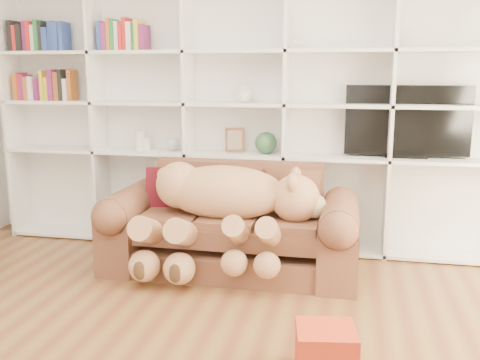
% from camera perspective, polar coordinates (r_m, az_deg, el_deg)
% --- Properties ---
extents(wall_back, '(5.00, 0.02, 2.70)m').
position_cam_1_polar(wall_back, '(4.95, 0.12, 8.81)').
color(wall_back, white).
rests_on(wall_back, floor).
extents(bookshelf, '(4.43, 0.35, 2.40)m').
position_cam_1_polar(bookshelf, '(4.87, -3.00, 8.23)').
color(bookshelf, white).
rests_on(bookshelf, floor).
extents(sofa, '(2.00, 0.86, 0.84)m').
position_cam_1_polar(sofa, '(4.34, -0.86, -5.43)').
color(sofa, brown).
rests_on(sofa, floor).
extents(teddy_bear, '(1.43, 0.80, 0.83)m').
position_cam_1_polar(teddy_bear, '(4.12, -1.79, -2.63)').
color(teddy_bear, tan).
rests_on(teddy_bear, sofa).
extents(throw_pillow, '(0.39, 0.26, 0.38)m').
position_cam_1_polar(throw_pillow, '(4.56, -7.66, -0.96)').
color(throw_pillow, '#590F10').
rests_on(throw_pillow, sofa).
extents(gift_box, '(0.35, 0.34, 0.25)m').
position_cam_1_polar(gift_box, '(3.02, 9.12, -17.50)').
color(gift_box, red).
rests_on(gift_box, floor).
extents(tv, '(1.03, 0.18, 0.61)m').
position_cam_1_polar(tv, '(4.74, 17.40, 5.91)').
color(tv, black).
rests_on(tv, bookshelf).
extents(picture_frame, '(0.17, 0.08, 0.21)m').
position_cam_1_polar(picture_frame, '(4.79, -0.54, 4.31)').
color(picture_frame, brown).
rests_on(picture_frame, bookshelf).
extents(green_vase, '(0.19, 0.19, 0.19)m').
position_cam_1_polar(green_vase, '(4.74, 2.77, 3.98)').
color(green_vase, '#305D38').
rests_on(green_vase, bookshelf).
extents(figurine_tall, '(0.11, 0.11, 0.18)m').
position_cam_1_polar(figurine_tall, '(5.06, -10.64, 4.20)').
color(figurine_tall, silver).
rests_on(figurine_tall, bookshelf).
extents(figurine_short, '(0.08, 0.08, 0.12)m').
position_cam_1_polar(figurine_short, '(5.04, -9.93, 3.84)').
color(figurine_short, silver).
rests_on(figurine_short, bookshelf).
extents(snow_globe, '(0.12, 0.12, 0.12)m').
position_cam_1_polar(snow_globe, '(4.95, -7.16, 3.85)').
color(snow_globe, silver).
rests_on(snow_globe, bookshelf).
extents(shelf_vase, '(0.22, 0.22, 0.17)m').
position_cam_1_polar(shelf_vase, '(4.74, 0.31, 9.33)').
color(shelf_vase, silver).
rests_on(shelf_vase, bookshelf).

